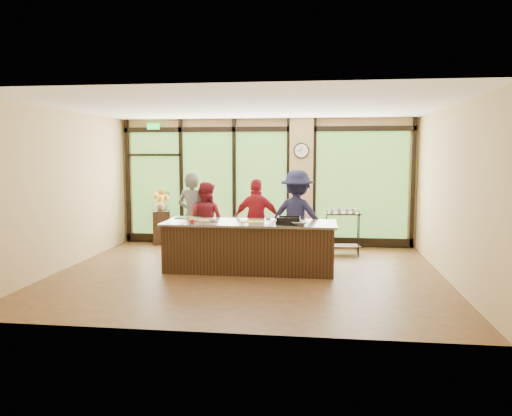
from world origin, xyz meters
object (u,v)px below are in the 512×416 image
(roasting_pan, at_px, (289,223))
(flower_stand, at_px, (162,227))
(bar_cart, at_px, (342,227))
(cook_right, at_px, (297,217))
(island_base, at_px, (250,247))
(cook_left, at_px, (193,216))

(roasting_pan, relative_size, flower_stand, 0.49)
(roasting_pan, xyz_separation_m, flower_stand, (-3.25, 2.72, -0.55))
(roasting_pan, relative_size, bar_cart, 0.40)
(cook_right, bearing_deg, island_base, 56.58)
(cook_right, distance_m, flower_stand, 3.80)
(island_base, height_order, flower_stand, island_base)
(cook_right, height_order, roasting_pan, cook_right)
(roasting_pan, distance_m, flower_stand, 4.27)
(cook_right, relative_size, bar_cart, 1.83)
(cook_right, xyz_separation_m, bar_cart, (0.93, 0.96, -0.32))
(flower_stand, bearing_deg, cook_right, -45.65)
(island_base, relative_size, cook_right, 1.67)
(roasting_pan, bearing_deg, flower_stand, 149.24)
(flower_stand, height_order, bar_cart, bar_cart)
(flower_stand, bearing_deg, cook_left, -71.70)
(cook_left, relative_size, roasting_pan, 4.48)
(roasting_pan, bearing_deg, cook_left, 160.44)
(cook_left, relative_size, bar_cart, 1.78)
(cook_left, bearing_deg, cook_right, -172.24)
(island_base, distance_m, bar_cart, 2.46)
(cook_left, bearing_deg, flower_stand, -42.20)
(cook_left, height_order, roasting_pan, cook_left)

